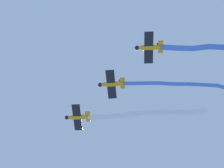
% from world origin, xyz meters
% --- Properties ---
extents(airplane_lead, '(6.16, 4.69, 1.52)m').
position_xyz_m(airplane_lead, '(2.24, -3.04, 73.56)').
color(airplane_lead, orange).
extents(smoke_trail_lead, '(8.29, 20.17, 4.40)m').
position_xyz_m(smoke_trail_lead, '(6.37, -14.85, 75.08)').
color(smoke_trail_lead, white).
extents(airplane_left_wing, '(6.16, 4.68, 1.52)m').
position_xyz_m(airplane_left_wing, '(-2.91, -10.76, 73.81)').
color(airplane_left_wing, orange).
extents(smoke_trail_left_wing, '(7.71, 19.72, 1.63)m').
position_xyz_m(smoke_trail_left_wing, '(0.58, -22.65, 73.34)').
color(smoke_trail_left_wing, '#4C75DB').
extents(airplane_right_wing, '(6.16, 4.70, 1.52)m').
position_xyz_m(airplane_right_wing, '(-8.07, -18.49, 74.06)').
color(airplane_right_wing, orange).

